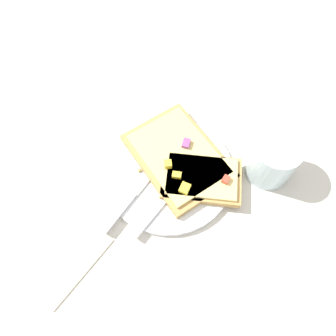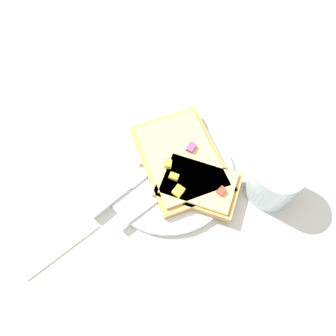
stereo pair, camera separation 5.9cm
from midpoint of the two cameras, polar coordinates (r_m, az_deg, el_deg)
The scene contains 9 objects.
ground_plane at distance 0.61m, azimuth 2.76°, elevation -1.19°, with size 4.00×4.00×0.00m, color beige.
plate at distance 0.61m, azimuth 2.78°, elevation -0.95°, with size 0.24×0.24×0.01m.
fork at distance 0.59m, azimuth 3.57°, elevation -3.63°, with size 0.21×0.03×0.01m.
knife at distance 0.59m, azimuth -3.38°, elevation -2.80°, with size 0.22×0.03×0.01m.
pizza_slice_main at distance 0.60m, azimuth 5.04°, elevation 1.39°, with size 0.19×0.23×0.03m.
pizza_slice_corner at distance 0.58m, azimuth 8.21°, elevation -3.25°, with size 0.15×0.17×0.03m.
crumb_scatter at distance 0.62m, azimuth 5.97°, elevation 3.57°, with size 0.14×0.06×0.01m.
drinking_glass at distance 0.60m, azimuth 20.73°, elevation -2.40°, with size 0.08×0.08×0.09m.
napkin at distance 0.59m, azimuth -16.96°, elevation -11.14°, with size 0.14×0.08×0.01m.
Camera 2 is at (-0.17, -0.20, 0.55)m, focal length 35.00 mm.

